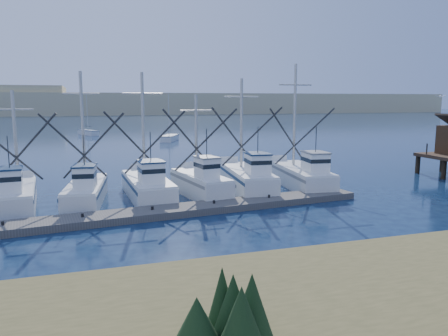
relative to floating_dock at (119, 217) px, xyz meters
The scene contains 7 objects.
ground 11.90m from the floating_dock, 34.36° to the right, with size 500.00×500.00×0.00m, color #0C1934.
floating_dock is the anchor object (origin of this frame).
dune_ridge 203.58m from the floating_dock, 87.23° to the left, with size 360.00×60.00×10.00m, color tan.
trawler_fleet 5.19m from the floating_dock, 85.78° to the left, with size 31.81×8.84×10.19m.
sailboat_near 49.39m from the floating_dock, 75.98° to the left, with size 4.11×6.07×8.10m.
sailboat_far 65.60m from the floating_dock, 90.94° to the left, with size 4.01×6.33×8.10m.
flying_gull 27.36m from the floating_dock, ahead, with size 0.98×0.18×0.18m.
Camera 1 is at (-11.44, -18.53, 6.94)m, focal length 35.00 mm.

